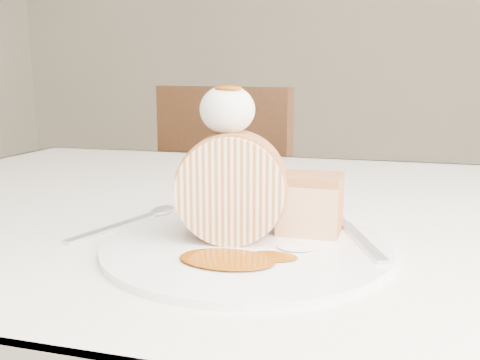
# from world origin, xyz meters

# --- Properties ---
(table) EXTENTS (1.40, 0.90, 0.75)m
(table) POSITION_xyz_m (0.00, 0.20, 0.66)
(table) COLOR white
(table) RESTS_ON ground
(chair_far) EXTENTS (0.51, 0.51, 0.90)m
(chair_far) POSITION_xyz_m (-0.31, 1.02, 0.51)
(chair_far) COLOR brown
(chair_far) RESTS_ON ground
(plate) EXTENTS (0.31, 0.31, 0.01)m
(plate) POSITION_xyz_m (-0.01, -0.01, 0.75)
(plate) COLOR white
(plate) RESTS_ON table
(roulade_slice) EXTENTS (0.12, 0.08, 0.11)m
(roulade_slice) POSITION_xyz_m (-0.03, 0.00, 0.81)
(roulade_slice) COLOR #FFDFB1
(roulade_slice) RESTS_ON plate
(cake_chunk) EXTENTS (0.07, 0.06, 0.06)m
(cake_chunk) POSITION_xyz_m (0.05, 0.05, 0.79)
(cake_chunk) COLOR #B67545
(cake_chunk) RESTS_ON plate
(whipped_cream) EXTENTS (0.06, 0.06, 0.05)m
(whipped_cream) POSITION_xyz_m (-0.03, 0.01, 0.90)
(whipped_cream) COLOR white
(whipped_cream) RESTS_ON roulade_slice
(caramel_drizzle) EXTENTS (0.03, 0.02, 0.01)m
(caramel_drizzle) POSITION_xyz_m (-0.03, 0.00, 0.93)
(caramel_drizzle) COLOR #883D05
(caramel_drizzle) RESTS_ON whipped_cream
(caramel_pool) EXTENTS (0.10, 0.06, 0.00)m
(caramel_pool) POSITION_xyz_m (-0.01, -0.07, 0.76)
(caramel_pool) COLOR #883D05
(caramel_pool) RESTS_ON plate
(fork) EXTENTS (0.09, 0.18, 0.00)m
(fork) POSITION_xyz_m (0.11, 0.02, 0.76)
(fork) COLOR silver
(fork) RESTS_ON plate
(spoon) EXTENTS (0.07, 0.17, 0.00)m
(spoon) POSITION_xyz_m (-0.18, 0.02, 0.75)
(spoon) COLOR silver
(spoon) RESTS_ON table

